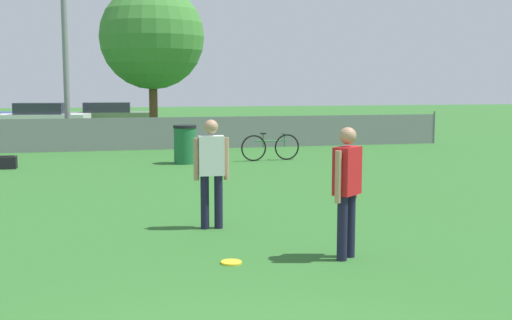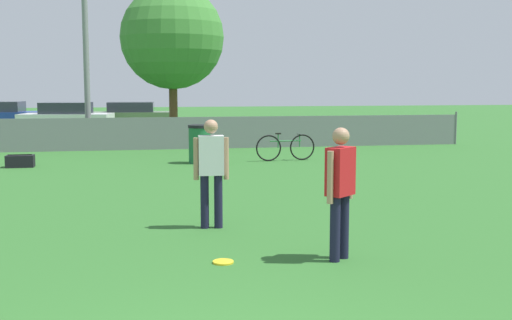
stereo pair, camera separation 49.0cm
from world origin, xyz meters
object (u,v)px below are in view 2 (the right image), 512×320
Objects in this scene: frisbee_disc at (223,262)px; gear_bag_sideline at (20,161)px; trash_bin at (200,144)px; player_defender_red at (340,184)px; bicycle_sideline at (286,147)px; light_pole at (85,19)px; parked_car_white at (66,118)px; player_receiver_white at (211,166)px; parked_car_olive at (131,116)px; tree_near_pole at (172,38)px.

frisbee_disc is 0.37× the size of gear_bag_sideline.
frisbee_disc is 0.25× the size of trash_bin.
player_defender_red is 10.66m from bicycle_sideline.
frisbee_disc is at bearing -80.09° from light_pole.
light_pole is at bearing 99.91° from frisbee_disc.
trash_bin is 13.66m from parked_car_white.
player_defender_red reaches higher than frisbee_disc.
frisbee_disc is (2.69, -15.41, -4.44)m from light_pole.
trash_bin is (-2.52, -0.14, 0.15)m from bicycle_sideline.
frisbee_disc is (-0.09, -1.98, -0.95)m from player_receiver_white.
gear_bag_sideline is (-4.12, 10.23, 0.15)m from frisbee_disc.
parked_car_olive is at bearing 92.92° from frisbee_disc.
parked_car_white is at bearing 101.31° from light_pole.
player_defender_red is 0.39× the size of parked_car_white.
tree_near_pole is at bearing 53.28° from player_defender_red.
bicycle_sideline is at bearing -49.62° from parked_car_white.
light_pole is 1.71× the size of parked_car_white.
player_defender_red is 25.37m from parked_car_olive.
tree_near_pole is 1.35× the size of parked_car_olive.
trash_bin is at bearing 86.02° from frisbee_disc.
bicycle_sideline is at bearing -67.09° from tree_near_pole.
light_pole is at bearing -68.85° from parked_car_white.
parked_car_white is (-5.67, 23.11, -0.30)m from player_defender_red.
gear_bag_sideline is at bearing -105.41° from light_pole.
player_receiver_white is (-0.29, -15.14, -3.01)m from tree_near_pole.
parked_car_olive is (-1.28, 25.10, 0.64)m from frisbee_disc.
player_defender_red is (1.09, -17.24, -3.01)m from tree_near_pole.
player_defender_red is at bearing -75.01° from light_pole.
trash_bin is 1.50× the size of gear_bag_sideline.
gear_bag_sideline is 0.17× the size of parked_car_white.
light_pole is at bearing 135.08° from bicycle_sideline.
player_receiver_white is at bearing -115.11° from bicycle_sideline.
frisbee_disc is (-1.47, 0.12, -0.95)m from player_defender_red.
light_pole is 6.87m from gear_bag_sideline.
frisbee_disc is 0.06× the size of parked_car_white.
tree_near_pole is 1.37× the size of parked_car_white.
light_pole reaches higher than gear_bag_sideline.
bicycle_sideline is (3.23, 10.38, 0.38)m from frisbee_disc.
light_pole is 8.61m from parked_car_white.
frisbee_disc is at bearing 135.04° from player_defender_red.
bicycle_sideline is 7.35m from gear_bag_sideline.
player_defender_red is at bearing -85.85° from trash_bin.
tree_near_pole is 8.29× the size of gear_bag_sideline.
light_pole is 8.76m from bicycle_sideline.
player_receiver_white reaches higher than parked_car_white.
light_pole reaches higher than frisbee_disc.
light_pole is 1.25× the size of tree_near_pole.
player_receiver_white is at bearing -94.32° from trash_bin.
trash_bin is at bearing -56.59° from light_pole.
player_receiver_white is 6.31× the size of frisbee_disc.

